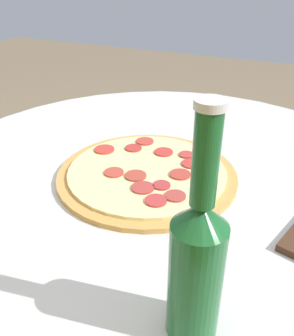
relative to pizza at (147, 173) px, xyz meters
The scene contains 3 objects.
table 0.19m from the pizza, 133.12° to the right, with size 1.04×1.04×0.71m.
pizza is the anchor object (origin of this frame).
beer_bottle 0.36m from the pizza, 122.57° to the left, with size 0.06×0.06×0.28m.
Camera 1 is at (-0.23, 0.61, 1.10)m, focal length 40.00 mm.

